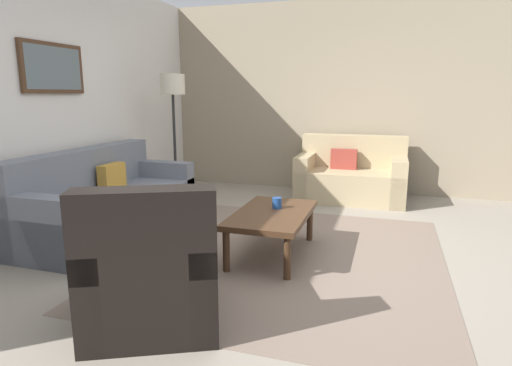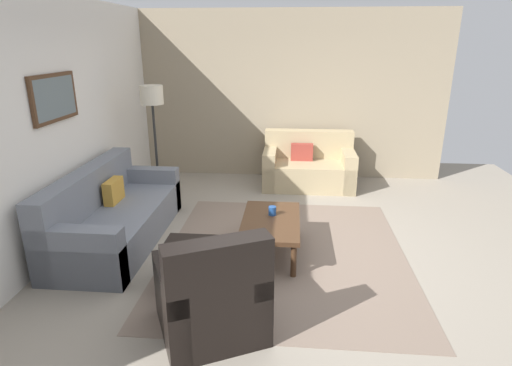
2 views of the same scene
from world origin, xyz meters
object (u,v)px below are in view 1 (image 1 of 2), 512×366
couch_main (103,204)px  coffee_table (272,217)px  couch_loveseat (351,178)px  armchair_leather (152,281)px  ottoman (162,251)px  cup (277,203)px  lamp_standing (173,98)px  framed_artwork (53,68)px

couch_main → coffee_table: 1.93m
couch_loveseat → armchair_leather: 3.98m
ottoman → cup: bearing=-42.6°
armchair_leather → ottoman: armchair_leather is taller
armchair_leather → lamp_standing: (2.93, 1.37, 1.10)m
coffee_table → lamp_standing: bearing=49.7°
coffee_table → armchair_leather: bearing=164.8°
armchair_leather → cup: 1.63m
armchair_leather → lamp_standing: lamp_standing is taller
ottoman → cup: (0.82, -0.76, 0.26)m
lamp_standing → armchair_leather: bearing=-154.9°
ottoman → coffee_table: 1.03m
lamp_standing → framed_artwork: bearing=157.9°
cup → lamp_standing: lamp_standing is taller
cup → framed_artwork: bearing=91.7°
couch_main → framed_artwork: bearing=101.7°
coffee_table → lamp_standing: lamp_standing is taller
lamp_standing → couch_loveseat: bearing=-67.2°
armchair_leather → framed_artwork: framed_artwork is taller
couch_main → armchair_leather: armchair_leather is taller
couch_loveseat → framed_artwork: 3.96m
couch_main → coffee_table: size_ratio=1.98×
couch_loveseat → ottoman: couch_loveseat is taller
cup → lamp_standing: 2.43m
coffee_table → framed_artwork: 2.71m
cup → couch_loveseat: bearing=-11.7°
coffee_table → couch_loveseat: bearing=-11.3°
framed_artwork → couch_main: bearing=-78.3°
armchair_leather → framed_artwork: size_ratio=1.27×
couch_main → cup: bearing=-90.5°
armchair_leather → framed_artwork: (1.50, 1.95, 1.41)m
couch_main → ottoman: (-0.84, -1.18, -0.10)m
couch_loveseat → couch_main: bearing=133.5°
ottoman → framed_artwork: (0.75, 1.60, 1.52)m
ottoman → cup: cup is taller
couch_loveseat → coffee_table: (-2.44, 0.49, 0.06)m
ottoman → cup: 1.15m
ottoman → lamp_standing: (2.18, 1.02, 1.21)m
ottoman → framed_artwork: bearing=64.8°
couch_loveseat → cup: 2.36m
couch_main → framed_artwork: (-0.09, 0.42, 1.42)m
armchair_leather → coffee_table: (1.44, -0.39, 0.05)m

